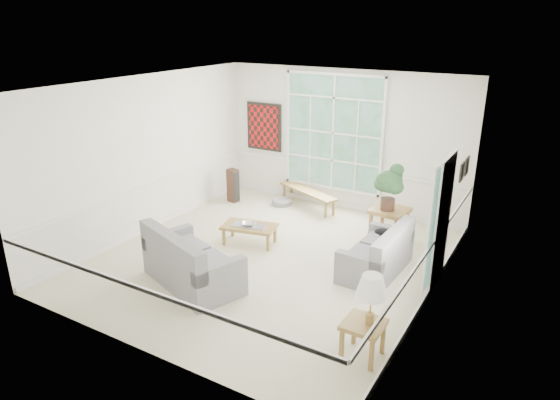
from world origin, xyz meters
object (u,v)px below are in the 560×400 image
Objects in this scene: end_table at (389,225)px; side_table at (363,340)px; loveseat_front at (192,257)px; loveseat_right at (376,249)px; coffee_table at (250,234)px.

end_table is 1.28× the size of side_table.
side_table is (2.99, -0.37, -0.22)m from loveseat_front.
loveseat_right is 1.51× the size of coffee_table.
side_table is at bearing -71.13° from loveseat_right.
loveseat_front is 3.47× the size of side_table.
side_table is at bearing 12.38° from loveseat_front.
coffee_table is (-2.40, -0.15, -0.22)m from loveseat_right.
coffee_table is at bearing 146.10° from side_table.
coffee_table is (-0.06, 1.68, -0.28)m from loveseat_front.
side_table is (0.87, -3.51, -0.07)m from end_table.
loveseat_right is 3.03× the size of side_table.
coffee_table is 2.62m from end_table.
loveseat_right reaches higher than side_table.
loveseat_front is 3.79m from end_table.
side_table is at bearing -46.79° from coffee_table.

